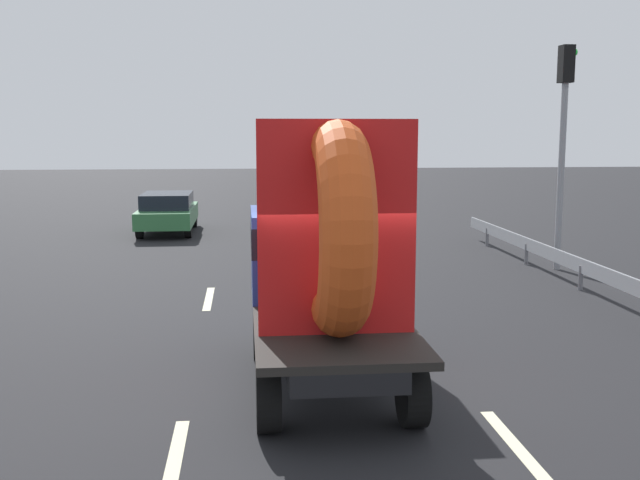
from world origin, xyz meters
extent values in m
plane|color=black|center=(0.00, 0.00, 0.00)|extent=(120.00, 120.00, 0.00)
cylinder|color=black|center=(-1.15, 1.43, 0.40)|extent=(0.28, 0.81, 0.81)
cylinder|color=black|center=(0.55, 1.43, 0.40)|extent=(0.28, 0.81, 0.81)
cylinder|color=black|center=(-1.15, -1.39, 0.40)|extent=(0.28, 0.81, 0.81)
cylinder|color=black|center=(0.55, -1.39, 0.40)|extent=(0.28, 0.81, 0.81)
cube|color=black|center=(-0.30, 0.06, 0.81)|extent=(1.30, 4.54, 0.25)
cube|color=navy|center=(-0.30, 1.43, 1.61)|extent=(2.00, 1.80, 1.35)
cube|color=black|center=(-0.30, 1.38, 1.91)|extent=(2.02, 1.71, 0.44)
cube|color=black|center=(-0.30, -0.84, 0.98)|extent=(2.00, 2.74, 0.10)
cube|color=black|center=(-0.30, 0.48, 1.58)|extent=(1.80, 0.08, 1.10)
torus|color=#D84C19|center=(-0.30, -0.99, 2.32)|extent=(0.63, 2.58, 2.58)
cube|color=red|center=(-0.30, -0.99, 2.32)|extent=(1.90, 0.03, 2.58)
cylinder|color=black|center=(-4.82, 17.45, 0.32)|extent=(0.22, 0.64, 0.64)
cylinder|color=black|center=(-3.26, 17.45, 0.32)|extent=(0.22, 0.64, 0.64)
cylinder|color=black|center=(-4.82, 14.76, 0.32)|extent=(0.22, 0.64, 0.64)
cylinder|color=black|center=(-3.26, 14.76, 0.32)|extent=(0.22, 0.64, 0.64)
cube|color=#33723F|center=(-4.04, 16.11, 0.60)|extent=(1.80, 4.21, 0.55)
cube|color=black|center=(-4.04, 16.01, 1.12)|extent=(1.62, 2.36, 0.50)
cylinder|color=gray|center=(6.45, 8.13, 2.32)|extent=(0.16, 0.16, 4.64)
cube|color=black|center=(6.45, 8.13, 5.09)|extent=(0.30, 0.36, 0.90)
sphere|color=#19D833|center=(6.62, 8.13, 5.37)|extent=(0.20, 0.20, 0.20)
cube|color=gray|center=(5.93, 7.26, 0.55)|extent=(0.06, 12.71, 0.32)
cylinder|color=slate|center=(5.93, 5.67, 0.28)|extent=(0.10, 0.10, 0.55)
cylinder|color=slate|center=(5.93, 8.85, 0.28)|extent=(0.10, 0.10, 0.55)
cylinder|color=slate|center=(5.93, 12.03, 0.28)|extent=(0.10, 0.10, 0.55)
cube|color=beige|center=(-2.17, -2.11, 0.00)|extent=(0.16, 2.25, 0.01)
cube|color=beige|center=(-2.17, 5.66, 0.00)|extent=(0.16, 2.17, 0.01)
cube|color=beige|center=(1.58, -2.17, 0.00)|extent=(0.16, 2.20, 0.01)
cube|color=beige|center=(1.58, 5.95, 0.00)|extent=(0.16, 2.02, 0.01)
camera|label=1|loc=(-1.38, -9.62, 3.47)|focal=41.58mm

